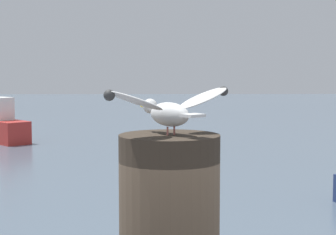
# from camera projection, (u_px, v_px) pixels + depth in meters

# --- Properties ---
(seagull) EXTENTS (0.57, 0.47, 0.20)m
(seagull) POSITION_uv_depth(u_px,v_px,m) (169.00, 108.00, 2.33)
(seagull) COLOR #C66A60
(seagull) RESTS_ON mooring_post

